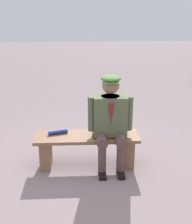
{
  "coord_description": "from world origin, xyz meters",
  "views": [
    {
      "loc": [
        0.07,
        3.81,
        2.21
      ],
      "look_at": [
        -0.13,
        0.0,
        0.82
      ],
      "focal_mm": 47.47,
      "sensor_mm": 36.0,
      "label": 1
    }
  ],
  "objects": [
    {
      "name": "ground_plane",
      "position": [
        0.0,
        0.0,
        0.0
      ],
      "size": [
        30.0,
        30.0,
        0.0
      ],
      "primitive_type": "plane",
      "color": "gray"
    },
    {
      "name": "bench",
      "position": [
        0.0,
        0.0,
        0.3
      ],
      "size": [
        1.47,
        0.43,
        0.47
      ],
      "color": "brown",
      "rests_on": "ground"
    },
    {
      "name": "rolled_magazine",
      "position": [
        0.41,
        -0.07,
        0.49
      ],
      "size": [
        0.28,
        0.13,
        0.06
      ],
      "primitive_type": "cylinder",
      "rotation": [
        0.0,
        1.57,
        0.29
      ],
      "color": "navy",
      "rests_on": "bench"
    },
    {
      "name": "seated_man",
      "position": [
        -0.32,
        0.05,
        0.74
      ],
      "size": [
        0.63,
        0.59,
        1.33
      ],
      "color": "#4F573A",
      "rests_on": "ground"
    }
  ]
}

